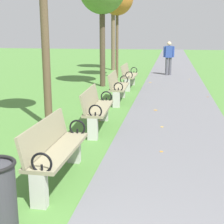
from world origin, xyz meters
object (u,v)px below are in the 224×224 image
object	(u,v)px
park_bench_2	(55,149)
park_bench_5	(129,75)
pedestrian_walking	(169,56)
park_bench_3	(96,108)
park_bench_4	(118,86)

from	to	relation	value
park_bench_2	park_bench_5	world-z (taller)	same
park_bench_2	pedestrian_walking	bearing A→B (deg)	83.39
park_bench_3	park_bench_5	xyz separation A→B (m)	(-0.00, 5.64, 0.00)
park_bench_4	park_bench_5	distance (m)	2.66
park_bench_2	park_bench_4	size ratio (longest dim) A/B	0.99
park_bench_2	park_bench_5	xyz separation A→B (m)	(0.00, 8.33, 0.00)
park_bench_5	pedestrian_walking	xyz separation A→B (m)	(1.44, 4.14, 0.44)
park_bench_3	park_bench_4	size ratio (longest dim) A/B	1.00
park_bench_3	park_bench_5	distance (m)	5.64
park_bench_2	park_bench_5	size ratio (longest dim) A/B	1.00
park_bench_2	park_bench_4	distance (m)	5.67
pedestrian_walking	park_bench_2	bearing A→B (deg)	-96.61
park_bench_2	park_bench_4	world-z (taller)	same
park_bench_5	pedestrian_walking	size ratio (longest dim) A/B	0.99
park_bench_4	park_bench_5	size ratio (longest dim) A/B	1.01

